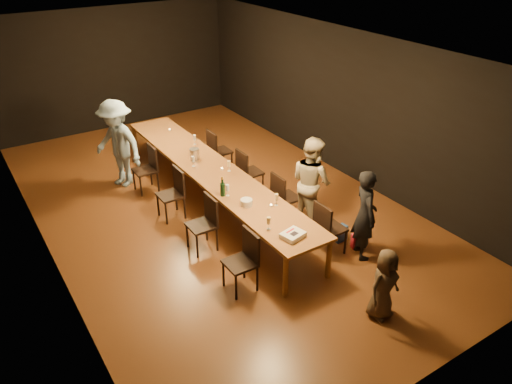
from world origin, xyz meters
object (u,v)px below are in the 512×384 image
chair_right_2 (250,172)px  chair_right_3 (220,151)px  chair_left_2 (170,195)px  plate_stack (246,202)px  champagne_bottle (223,186)px  ice_bucket (194,154)px  child (384,284)px  man_blue (118,144)px  chair_left_1 (201,225)px  woman_tan (311,182)px  chair_right_1 (286,197)px  chair_left_3 (145,170)px  birthday_cake (293,235)px  table (211,171)px  woman_birthday (365,215)px  chair_left_0 (240,263)px  chair_right_0 (331,228)px

chair_right_2 → chair_right_3: 1.20m
chair_left_2 → plate_stack: bearing=-155.2°
champagne_bottle → ice_bucket: bearing=80.4°
child → man_blue: bearing=99.8°
chair_right_2 → chair_right_3: (0.00, 1.20, 0.00)m
chair_left_1 → woman_tan: 2.05m
chair_right_1 → chair_left_2: (-1.70, 1.20, 0.00)m
chair_right_1 → plate_stack: size_ratio=4.77×
plate_stack → chair_right_1: bearing=15.7°
chair_left_3 → man_blue: (-0.30, 0.54, 0.43)m
chair_left_1 → chair_left_2: same height
chair_left_2 → chair_left_3: 1.20m
chair_right_2 → chair_left_3: (-1.70, 1.20, 0.00)m
woman_tan → birthday_cake: woman_tan is taller
champagne_bottle → table: bearing=72.1°
chair_left_2 → birthday_cake: size_ratio=2.50×
table → chair_left_2: 0.88m
chair_right_1 → plate_stack: (-1.01, -0.29, 0.34)m
woman_birthday → chair_right_2: bearing=30.7°
man_blue → champagne_bottle: man_blue is taller
chair_right_1 → woman_tan: size_ratio=0.57×
woman_tan → plate_stack: (-1.31, 0.02, -0.01)m
plate_stack → ice_bucket: 2.05m
table → plate_stack: bearing=-96.3°
plate_stack → chair_right_3: bearing=69.3°
man_blue → birthday_cake: size_ratio=4.82×
champagne_bottle → man_blue: bearing=106.9°
ice_bucket → chair_right_3: bearing=35.2°
woman_tan → chair_left_1: bearing=79.6°
chair_left_2 → woman_birthday: bearing=-142.9°
woman_tan → chair_left_2: bearing=51.3°
chair_left_2 → woman_tan: size_ratio=0.57×
woman_tan → ice_bucket: woman_tan is taller
plate_stack → ice_bucket: size_ratio=0.92×
woman_birthday → champagne_bottle: 2.34m
chair_right_2 → ice_bucket: 1.14m
man_blue → chair_left_2: bearing=-14.6°
table → birthday_cake: birthday_cake is taller
chair_left_2 → woman_birthday: woman_birthday is taller
chair_left_3 → chair_left_0: bearing=-180.0°
chair_left_0 → child: bearing=-139.0°
child → ice_bucket: (-0.53, 4.48, 0.33)m
champagne_bottle → chair_right_2: bearing=40.3°
chair_right_3 → plate_stack: 2.89m
chair_right_2 → plate_stack: (-1.01, -1.49, 0.34)m
chair_right_2 → chair_left_3: size_ratio=1.00×
chair_right_0 → birthday_cake: size_ratio=2.50×
chair_left_0 → man_blue: size_ratio=0.52×
chair_left_0 → woman_tan: size_ratio=0.57×
ice_bucket → chair_left_1: bearing=-114.3°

